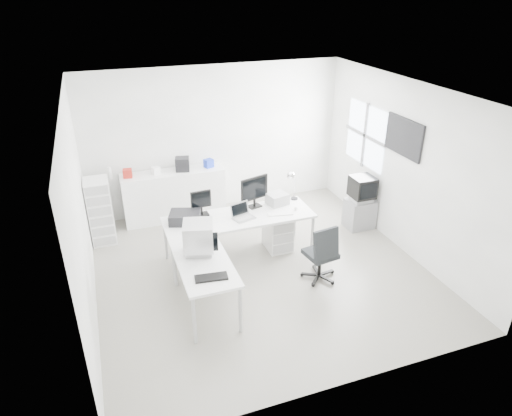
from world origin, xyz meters
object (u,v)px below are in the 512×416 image
object	(u,v)px
lcd_monitor_small	(201,203)
laptop	(244,212)
drawer_pedestal	(278,232)
lcd_monitor_large	(254,192)
laser_printer	(277,199)
tv_cabinet	(359,214)
main_desk	(239,237)
filing_cabinet	(100,211)
office_chair	(321,251)
crt_monitor	(198,238)
crt_tv	(362,189)
side_desk	(205,285)
inkjet_printer	(185,217)
sideboard	(174,195)

from	to	relation	value
lcd_monitor_small	laptop	size ratio (longest dim) A/B	1.18
drawer_pedestal	lcd_monitor_large	xyz separation A→B (m)	(-0.35, 0.20, 0.72)
laser_printer	tv_cabinet	size ratio (longest dim) A/B	0.61
main_desk	filing_cabinet	distance (m)	2.47
main_desk	office_chair	xyz separation A→B (m)	(0.96, -1.00, 0.11)
laser_printer	crt_monitor	distance (m)	1.93
crt_monitor	filing_cabinet	distance (m)	2.51
crt_tv	filing_cabinet	size ratio (longest dim) A/B	0.43
side_desk	filing_cabinet	bearing A→B (deg)	117.35
laptop	filing_cabinet	bearing A→B (deg)	130.07
inkjet_printer	tv_cabinet	world-z (taller)	inkjet_printer
side_desk	sideboard	size ratio (longest dim) A/B	0.74
lcd_monitor_small	tv_cabinet	size ratio (longest dim) A/B	0.77
office_chair	inkjet_printer	bearing A→B (deg)	140.46
laser_printer	office_chair	distance (m)	1.29
inkjet_printer	main_desk	bearing A→B (deg)	12.40
laptop	crt_tv	world-z (taller)	crt_tv
side_desk	tv_cabinet	world-z (taller)	side_desk
filing_cabinet	lcd_monitor_small	bearing A→B (deg)	-34.25
laser_printer	side_desk	bearing A→B (deg)	-153.45
side_desk	crt_tv	bearing A→B (deg)	22.29
crt_monitor	office_chair	xyz separation A→B (m)	(1.81, -0.15, -0.50)
drawer_pedestal	office_chair	distance (m)	1.10
main_desk	side_desk	size ratio (longest dim) A/B	1.71
sideboard	filing_cabinet	bearing A→B (deg)	-161.21
drawer_pedestal	tv_cabinet	xyz separation A→B (m)	(1.71, 0.19, -0.03)
main_desk	laser_printer	size ratio (longest dim) A/B	7.33
inkjet_printer	sideboard	world-z (taller)	sideboard
crt_monitor	filing_cabinet	world-z (taller)	crt_monitor
office_chair	filing_cabinet	distance (m)	3.83
main_desk	crt_tv	distance (m)	2.45
main_desk	crt_tv	bearing A→B (deg)	5.60
main_desk	side_desk	bearing A→B (deg)	-127.69
lcd_monitor_large	laptop	world-z (taller)	lcd_monitor_large
laser_printer	office_chair	size ratio (longest dim) A/B	0.34
crt_monitor	tv_cabinet	distance (m)	3.51
lcd_monitor_large	filing_cabinet	distance (m)	2.69
drawer_pedestal	lcd_monitor_small	bearing A→B (deg)	170.91
laptop	filing_cabinet	xyz separation A→B (m)	(-2.14, 1.40, -0.28)
office_chair	lcd_monitor_small	bearing A→B (deg)	132.15
main_desk	lcd_monitor_large	world-z (taller)	lcd_monitor_large
main_desk	sideboard	distance (m)	1.91
crt_monitor	lcd_monitor_small	bearing A→B (deg)	89.31
lcd_monitor_large	laptop	distance (m)	0.49
crt_tv	sideboard	world-z (taller)	crt_tv
side_desk	laptop	xyz separation A→B (m)	(0.90, 1.00, 0.49)
crt_tv	filing_cabinet	xyz separation A→B (m)	(-4.50, 1.06, -0.19)
drawer_pedestal	crt_monitor	distance (m)	1.92
office_chair	tv_cabinet	world-z (taller)	office_chair
main_desk	tv_cabinet	world-z (taller)	main_desk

